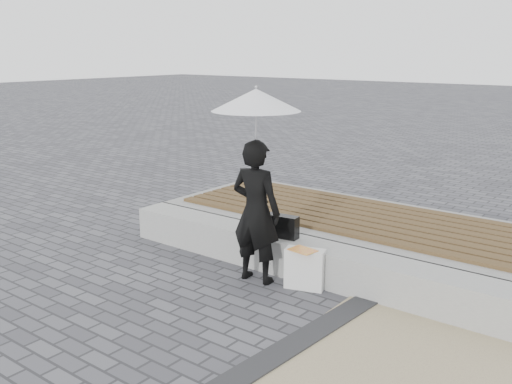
% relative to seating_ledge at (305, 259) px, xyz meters
% --- Properties ---
extents(ground, '(80.00, 80.00, 0.00)m').
position_rel_seating_ledge_xyz_m(ground, '(0.00, -1.60, -0.20)').
color(ground, '#525258').
rests_on(ground, ground).
extents(edging_band, '(0.61, 5.20, 0.04)m').
position_rel_seating_ledge_xyz_m(edging_band, '(0.75, -2.10, -0.18)').
color(edging_band, '#29292B').
rests_on(edging_band, ground).
extents(seating_ledge, '(5.00, 0.45, 0.40)m').
position_rel_seating_ledge_xyz_m(seating_ledge, '(0.00, 0.00, 0.00)').
color(seating_ledge, '#A3A39E').
rests_on(seating_ledge, ground).
extents(timber_platform, '(5.00, 2.00, 0.40)m').
position_rel_seating_ledge_xyz_m(timber_platform, '(0.00, 1.20, 0.00)').
color(timber_platform, gray).
rests_on(timber_platform, ground).
extents(timber_decking, '(4.60, 1.60, 0.04)m').
position_rel_seating_ledge_xyz_m(timber_decking, '(0.00, 1.20, 0.22)').
color(timber_decking, brown).
rests_on(timber_decking, timber_platform).
extents(woman, '(0.61, 0.43, 1.57)m').
position_rel_seating_ledge_xyz_m(woman, '(-0.35, -0.44, 0.58)').
color(woman, black).
rests_on(woman, ground).
extents(parasol, '(0.93, 0.93, 1.18)m').
position_rel_seating_ledge_xyz_m(parasol, '(-0.35, -0.44, 1.77)').
color(parasol, silver).
rests_on(parasol, ground).
extents(handbag, '(0.38, 0.17, 0.26)m').
position_rel_seating_ledge_xyz_m(handbag, '(-0.29, -0.03, 0.33)').
color(handbag, black).
rests_on(handbag, seating_ledge).
extents(canvas_tote, '(0.45, 0.29, 0.44)m').
position_rel_seating_ledge_xyz_m(canvas_tote, '(0.19, -0.30, 0.02)').
color(canvas_tote, white).
rests_on(canvas_tote, ground).
extents(magazine, '(0.29, 0.23, 0.01)m').
position_rel_seating_ledge_xyz_m(magazine, '(0.19, -0.35, 0.24)').
color(magazine, '#D33839').
rests_on(magazine, canvas_tote).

